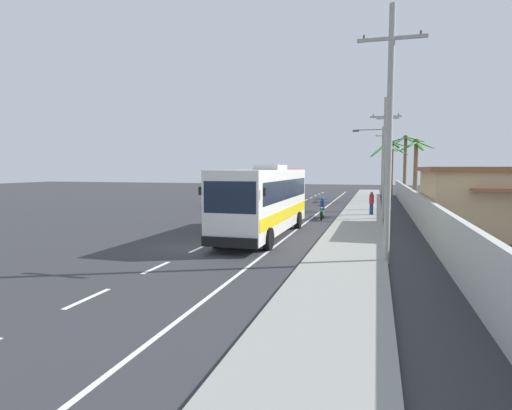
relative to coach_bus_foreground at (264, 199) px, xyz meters
The scene contains 16 objects.
ground_plane 5.09m from the coach_bus_foreground, 115.42° to the right, with size 160.00×160.00×0.00m, color #303035.
sidewalk_kerb 7.77m from the coach_bus_foreground, 50.34° to the left, with size 3.20×90.00×0.14m, color gray.
lane_markings 10.42m from the coach_bus_foreground, 89.57° to the left, with size 3.45×71.00×0.01m.
boundary_wall 13.07m from the coach_bus_foreground, 48.70° to the left, with size 0.24×60.00×2.06m, color #B2B2AD.
coach_bus_foreground is the anchor object (origin of this frame).
coach_bus_far_lane 22.33m from the coach_bus_foreground, 100.47° to the left, with size 3.23×11.24×3.95m.
motorcycle_beside_bus 8.83m from the coach_bus_foreground, 75.70° to the left, with size 0.56×1.96×1.61m.
pedestrian_near_kerb 12.75m from the coach_bus_foreground, 63.94° to the left, with size 0.36×0.36×1.77m.
utility_pole_nearest 8.87m from the coach_bus_foreground, 40.14° to the right, with size 2.55×0.24×9.87m.
utility_pole_mid 11.31m from the coach_bus_foreground, 54.77° to the left, with size 3.30×0.24×8.68m.
utility_pole_far 24.55m from the coach_bus_foreground, 73.65° to the left, with size 2.21×0.24×10.42m.
utility_pole_distant 38.35m from the coach_bus_foreground, 80.03° to the left, with size 2.05×0.24×9.30m.
palm_nearest 15.76m from the coach_bus_foreground, 55.55° to the left, with size 2.69×2.65×6.03m.
palm_second 17.60m from the coach_bus_foreground, 67.43° to the left, with size 3.38×3.77×6.03m.
palm_third 29.31m from the coach_bus_foreground, 72.16° to the left, with size 4.13×3.86×7.41m.
palm_fourth 33.68m from the coach_bus_foreground, 76.62° to the left, with size 3.08×2.79×7.12m.
Camera 1 is at (7.92, -18.31, 3.74)m, focal length 29.77 mm.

